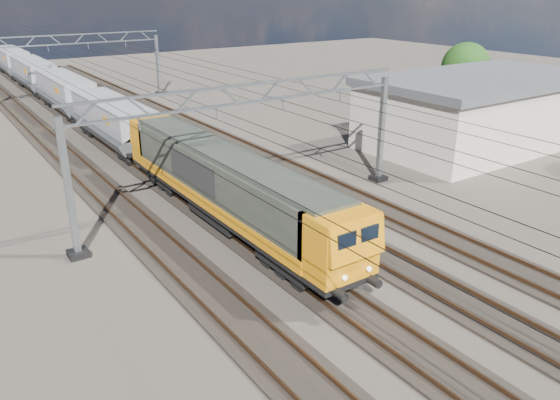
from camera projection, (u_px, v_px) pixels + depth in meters
ground at (295, 238)px, 27.23m from camera, size 160.00×160.00×0.00m
track_outer_west at (184, 269)px, 24.08m from camera, size 2.60×140.00×0.30m
track_loco at (261, 246)px, 26.16m from camera, size 2.60×140.00×0.30m
track_inner_east at (326, 227)px, 28.25m from camera, size 2.60×140.00×0.30m
track_outer_east at (382, 210)px, 30.34m from camera, size 2.60×140.00×0.30m
catenary_gantry_mid at (252, 144)px, 28.88m from camera, size 19.90×0.90×7.11m
catenary_gantry_far at (71, 66)px, 56.60m from camera, size 19.90×0.90×7.11m
overhead_wires at (215, 97)px, 31.28m from camera, size 12.03×140.00×0.53m
locomotive at (225, 182)px, 27.97m from camera, size 2.76×21.10×3.62m
hopper_wagon_lead at (113, 119)px, 41.63m from camera, size 3.38×13.00×3.25m
hopper_wagon_mid at (65, 91)px, 52.56m from camera, size 3.38×13.00×3.25m
hopper_wagon_third at (34, 73)px, 63.50m from camera, size 3.38×13.00×3.25m
hopper_wagon_fourth at (12, 60)px, 74.43m from camera, size 3.38×13.00×3.25m
industrial_shed at (480, 110)px, 42.34m from camera, size 18.60×10.60×5.40m
tree_far at (469, 69)px, 52.09m from camera, size 5.08×4.68×6.79m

